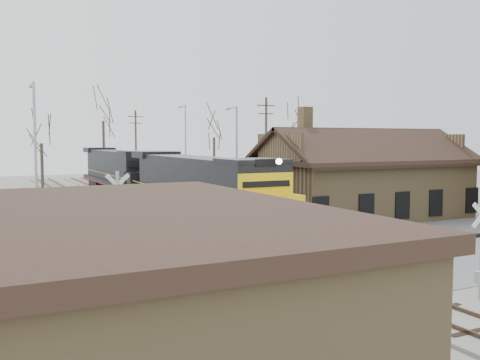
% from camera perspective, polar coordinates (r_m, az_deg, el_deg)
% --- Properties ---
extents(ground, '(140.00, 140.00, 0.00)m').
position_cam_1_polar(ground, '(23.24, 8.77, -9.68)').
color(ground, gray).
rests_on(ground, ground).
extents(road, '(60.00, 9.00, 0.03)m').
position_cam_1_polar(road, '(23.24, 8.77, -9.65)').
color(road, '#5A5A5F').
rests_on(road, ground).
extents(track_main, '(3.40, 90.00, 0.24)m').
position_cam_1_polar(track_main, '(36.27, -5.11, -4.46)').
color(track_main, gray).
rests_on(track_main, ground).
extents(track_siding, '(3.40, 90.00, 0.24)m').
position_cam_1_polar(track_siding, '(34.89, -12.03, -4.89)').
color(track_siding, gray).
rests_on(track_siding, ground).
extents(depot, '(15.20, 9.31, 7.90)m').
position_cam_1_polar(depot, '(39.52, 12.93, -0.41)').
color(depot, olive).
rests_on(depot, ground).
extents(locomotive_lead, '(3.13, 20.97, 4.66)m').
position_cam_1_polar(locomotive_lead, '(34.48, -4.15, -0.93)').
color(locomotive_lead, black).
rests_on(locomotive_lead, ground).
extents(locomotive_trailing, '(3.13, 20.97, 4.41)m').
position_cam_1_polar(locomotive_trailing, '(54.66, -12.69, 0.93)').
color(locomotive_trailing, black).
rests_on(locomotive_trailing, ground).
extents(crossbuck_far, '(1.18, 0.37, 4.19)m').
position_cam_1_polar(crossbuck_far, '(24.66, -12.87, -4.29)').
color(crossbuck_far, '#A5A8AD').
rests_on(crossbuck_far, ground).
extents(streetlight_a, '(0.25, 2.04, 9.28)m').
position_cam_1_polar(streetlight_a, '(36.81, -21.02, 3.39)').
color(streetlight_a, '#A5A8AD').
rests_on(streetlight_a, ground).
extents(streetlight_b, '(0.25, 2.04, 8.32)m').
position_cam_1_polar(streetlight_b, '(43.97, -0.45, 3.15)').
color(streetlight_b, '#A5A8AD').
rests_on(streetlight_b, ground).
extents(streetlight_c, '(0.25, 2.04, 9.42)m').
position_cam_1_polar(streetlight_c, '(60.07, -5.87, 3.99)').
color(streetlight_c, '#A5A8AD').
rests_on(streetlight_c, ground).
extents(utility_pole_b, '(2.00, 0.24, 9.24)m').
position_cam_1_polar(utility_pole_b, '(68.32, -11.04, 3.63)').
color(utility_pole_b, '#382D23').
rests_on(utility_pole_b, ground).
extents(utility_pole_c, '(2.00, 0.24, 9.74)m').
position_cam_1_polar(utility_pole_c, '(53.01, 2.80, 3.79)').
color(utility_pole_c, '#382D23').
rests_on(utility_pole_c, ground).
extents(tree_b, '(3.48, 3.48, 8.52)m').
position_cam_1_polar(tree_b, '(58.83, -20.44, 4.51)').
color(tree_b, '#382D23').
rests_on(tree_b, ground).
extents(tree_c, '(5.25, 5.25, 12.86)m').
position_cam_1_polar(tree_c, '(68.17, -14.40, 7.21)').
color(tree_c, '#382D23').
rests_on(tree_c, ground).
extents(tree_d, '(3.90, 3.90, 9.55)m').
position_cam_1_polar(tree_d, '(64.97, -2.78, 5.39)').
color(tree_d, '#382D23').
rests_on(tree_d, ground).
extents(tree_e, '(4.59, 4.59, 11.25)m').
position_cam_1_polar(tree_e, '(65.01, 5.78, 6.45)').
color(tree_e, '#382D23').
rests_on(tree_e, ground).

